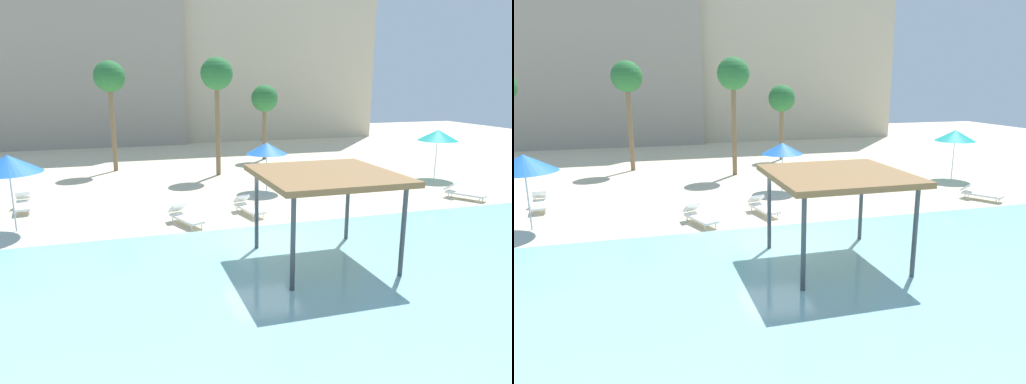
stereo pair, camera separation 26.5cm
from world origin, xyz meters
TOP-DOWN VIEW (x-y plane):
  - ground_plane at (0.00, 0.00)m, footprint 80.00×80.00m
  - lagoon_water at (0.00, -5.25)m, footprint 44.00×13.50m
  - shade_pavilion at (1.25, -2.53)m, footprint 4.10×4.10m
  - beach_umbrella_blue_0 at (2.52, 7.26)m, footprint 2.12×2.12m
  - beach_umbrella_teal_1 at (13.05, 7.48)m, footprint 2.29×2.29m
  - beach_umbrella_blue_3 at (-8.75, 3.64)m, footprint 2.41×2.41m
  - lounge_chair_0 at (-2.42, 2.71)m, footprint 1.29×1.98m
  - lounge_chair_1 at (11.17, 2.91)m, footprint 1.53×1.92m
  - lounge_chair_2 at (0.42, 3.39)m, footprint 1.04×1.98m
  - lounge_chair_3 at (-9.02, 6.74)m, footprint 0.85×1.96m
  - palm_tree_0 at (0.97, 12.03)m, footprint 1.90×1.90m
  - palm_tree_1 at (-5.05, 15.17)m, footprint 1.90×1.90m
  - palm_tree_2 at (5.39, 16.67)m, footprint 1.90×1.90m
  - hotel_block_0 at (-7.50, 31.80)m, footprint 17.20×11.44m
  - hotel_block_1 at (9.08, 32.87)m, footprint 22.00×11.56m

SIDE VIEW (x-z plane):
  - ground_plane at x=0.00m, z-range 0.00..0.00m
  - lagoon_water at x=0.00m, z-range 0.00..0.04m
  - lounge_chair_0 at x=-2.42m, z-range -0.04..0.70m
  - lounge_chair_1 at x=11.17m, z-range -0.04..0.70m
  - lounge_chair_2 at x=0.42m, z-range -0.04..0.70m
  - lounge_chair_3 at x=-9.02m, z-range -0.04..0.70m
  - beach_umbrella_blue_0 at x=2.52m, z-range 0.97..3.49m
  - beach_umbrella_teal_1 at x=13.05m, z-range 1.11..3.96m
  - beach_umbrella_blue_3 at x=-8.75m, z-range 1.15..4.11m
  - shade_pavilion at x=1.25m, z-range 1.27..4.20m
  - palm_tree_2 at x=5.39m, z-range 1.61..6.95m
  - palm_tree_1 at x=-5.05m, z-range 2.28..9.10m
  - palm_tree_0 at x=0.97m, z-range 2.34..9.31m
  - hotel_block_1 at x=9.08m, z-range 0.00..19.43m
  - hotel_block_0 at x=-7.50m, z-range 0.00..19.69m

